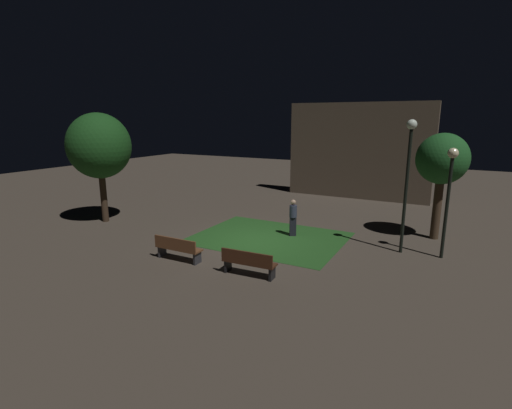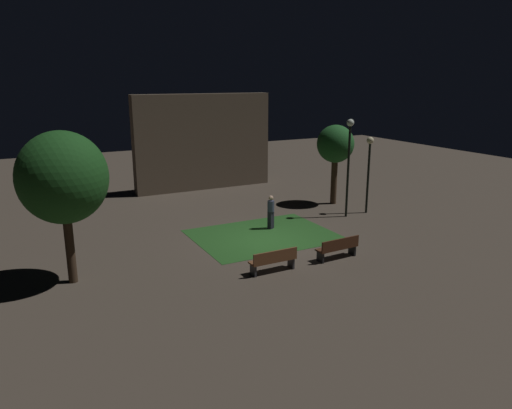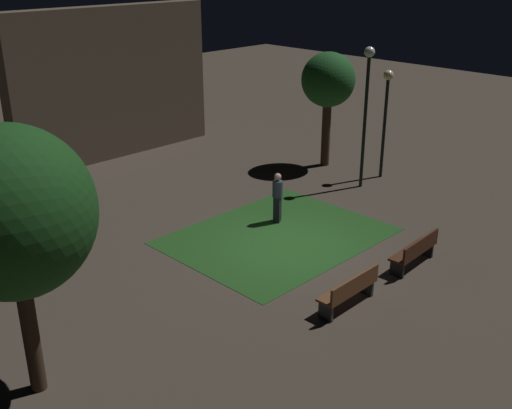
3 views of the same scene
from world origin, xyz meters
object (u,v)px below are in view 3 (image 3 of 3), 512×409
at_px(lamp_post_near_wall, 386,104).
at_px(lamp_post_plaza_west, 367,95).
at_px(bench_front_right, 350,290).
at_px(tree_back_left, 11,214).
at_px(pedestrian, 278,196).
at_px(tree_back_right, 328,82).
at_px(bench_lawn_edge, 416,251).

bearing_deg(lamp_post_near_wall, lamp_post_plaza_west, -176.19).
distance_m(bench_front_right, tree_back_left, 7.78).
distance_m(lamp_post_plaza_west, pedestrian, 5.09).
bearing_deg(tree_back_right, pedestrian, -155.38).
distance_m(tree_back_right, pedestrian, 6.49).
bearing_deg(tree_back_left, lamp_post_plaza_west, 9.22).
bearing_deg(lamp_post_plaza_west, bench_lawn_edge, -130.68).
relative_size(tree_back_left, tree_back_right, 1.19).
height_order(bench_lawn_edge, tree_back_left, tree_back_left).
xyz_separation_m(tree_back_right, pedestrian, (-5.45, -2.50, -2.47)).
height_order(tree_back_right, pedestrian, tree_back_right).
distance_m(bench_front_right, bench_lawn_edge, 2.90).
bearing_deg(bench_lawn_edge, lamp_post_plaza_west, 49.32).
height_order(tree_back_right, lamp_post_near_wall, tree_back_right).
distance_m(bench_front_right, pedestrian, 5.31).
height_order(tree_back_left, lamp_post_plaza_west, tree_back_left).
relative_size(bench_front_right, lamp_post_near_wall, 0.45).
bearing_deg(tree_back_left, pedestrian, 13.45).
bearing_deg(lamp_post_near_wall, tree_back_right, 99.29).
xyz_separation_m(bench_lawn_edge, lamp_post_near_wall, (5.43, 4.79, 2.29)).
relative_size(bench_front_right, tree_back_left, 0.34).
bearing_deg(lamp_post_near_wall, bench_front_right, -150.13).
distance_m(bench_lawn_edge, pedestrian, 4.71).
bearing_deg(bench_front_right, pedestrian, 61.94).
bearing_deg(pedestrian, tree_back_left, -166.55).
relative_size(bench_lawn_edge, tree_back_left, 0.35).
relative_size(lamp_post_plaza_west, pedestrian, 3.08).
bearing_deg(bench_lawn_edge, lamp_post_near_wall, 41.38).
bearing_deg(tree_back_right, lamp_post_near_wall, -80.71).
height_order(bench_front_right, pedestrian, pedestrian).
bearing_deg(pedestrian, lamp_post_plaza_west, 0.24).
bearing_deg(pedestrian, bench_front_right, -118.06).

